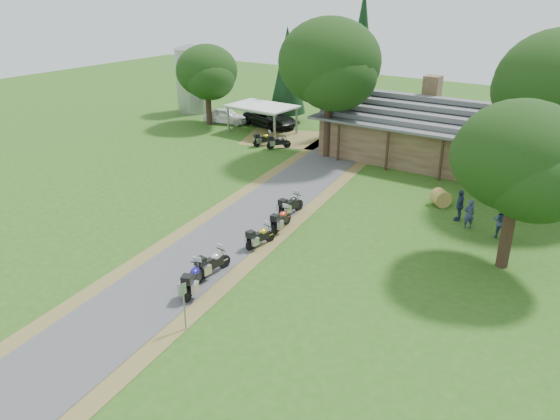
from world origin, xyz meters
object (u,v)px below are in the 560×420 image
Objects in this scene: motorcycle_row_b at (213,262)px; motorcycle_row_d at (281,218)px; motorcycle_row_c at (260,235)px; car_dark_suv at (270,114)px; motorcycle_row_e at (291,204)px; motorcycle_row_a at (194,277)px; motorcycle_carport_a at (264,138)px; carport at (262,119)px; silo at (193,78)px; lodge at (463,132)px; hay_bale at (441,198)px; car_white_sedan at (226,114)px; motorcycle_carport_b at (279,141)px.

motorcycle_row_d is at bearing 6.30° from motorcycle_row_b.
car_dark_suv is at bearing 44.32° from motorcycle_row_c.
motorcycle_row_c is 0.89× the size of motorcycle_row_e.
motorcycle_row_a is at bearing -164.56° from motorcycle_row_b.
car_dark_suv is at bearing 58.17° from motorcycle_carport_a.
motorcycle_carport_a is at bearing -49.63° from carport.
motorcycle_row_e reaches higher than motorcycle_row_d.
silo is 3.67× the size of motorcycle_row_d.
motorcycle_carport_a reaches higher than motorcycle_row_c.
silo is 35.62m from motorcycle_row_b.
motorcycle_row_d is at bearing -49.09° from carport.
silo is at bearing 175.42° from lodge.
motorcycle_row_b is at bearing -112.99° from hay_bale.
motorcycle_row_a is (14.33, -26.50, -0.49)m from car_dark_suv.
carport is at bearing -114.56° from car_white_sedan.
lodge is at bearing -21.70° from motorcycle_row_d.
carport reaches higher than motorcycle_row_a.
motorcycle_row_d is at bearing -108.25° from motorcycle_carport_b.
car_white_sedan reaches higher than motorcycle_carport_a.
lodge is at bearing -5.88° from motorcycle_row_b.
hay_bale is at bearing -43.56° from motorcycle_row_a.
lodge reaches higher than motorcycle_carport_b.
lodge is 11.58× the size of motorcycle_carport_b.
car_white_sedan is 8.75m from motorcycle_carport_a.
motorcycle_row_d is at bearing -39.03° from silo.
hay_bale is (19.35, -8.11, -0.75)m from carport.
lodge is 10.40× the size of motorcycle_row_a.
lodge is at bearing -15.14° from motorcycle_row_e.
motorcycle_row_b reaches higher than hay_bale.
lodge is 9.37m from hay_bale.
lodge is 15.85m from motorcycle_carport_a.
carport is (-17.73, -0.92, -1.18)m from lodge.
motorcycle_row_e is at bearing -109.03° from lodge.
car_white_sedan reaches higher than motorcycle_row_e.
motorcycle_carport_b reaches higher than motorcycle_row_c.
motorcycle_row_d reaches higher than motorcycle_carport_b.
motorcycle_row_e is at bearing -17.14° from motorcycle_row_a.
carport is 3.00× the size of motorcycle_row_b.
car_white_sedan reaches higher than motorcycle_row_a.
motorcycle_row_a is 17.08m from hay_bale.
motorcycle_carport_b is (9.13, -4.37, -0.30)m from car_white_sedan.
motorcycle_row_c is at bearing -41.90° from silo.
lodge reaches higher than hay_bale.
lodge is 3.05× the size of silo.
motorcycle_row_d is 10.44m from hay_bale.
lodge is 20.30m from motorcycle_row_c.
car_white_sedan is at bearing 42.85° from motorcycle_row_b.
silo reaches higher than carport.
car_white_sedan is 2.86× the size of motorcycle_row_b.
motorcycle_carport_a is 17.47m from hay_bale.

